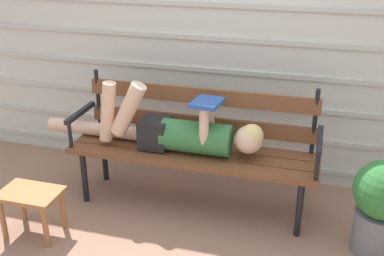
% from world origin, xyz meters
% --- Properties ---
extents(ground_plane, '(12.00, 12.00, 0.00)m').
position_xyz_m(ground_plane, '(0.00, 0.00, 0.00)').
color(ground_plane, '#936B56').
extents(house_siding, '(4.99, 0.08, 2.23)m').
position_xyz_m(house_siding, '(0.00, 0.71, 1.11)').
color(house_siding, beige).
rests_on(house_siding, ground).
extents(park_bench, '(1.76, 0.45, 0.90)m').
position_xyz_m(park_bench, '(-0.00, 0.18, 0.49)').
color(park_bench, brown).
rests_on(park_bench, ground).
extents(reclining_person, '(1.64, 0.26, 0.50)m').
position_xyz_m(reclining_person, '(-0.11, 0.11, 0.58)').
color(reclining_person, '#33703D').
extents(footstool, '(0.39, 0.27, 0.32)m').
position_xyz_m(footstool, '(-0.91, -0.50, 0.25)').
color(footstool, '#9E6638').
rests_on(footstool, ground).
extents(potted_plant, '(0.36, 0.36, 0.62)m').
position_xyz_m(potted_plant, '(1.25, -0.08, 0.34)').
color(potted_plant, slate).
rests_on(potted_plant, ground).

